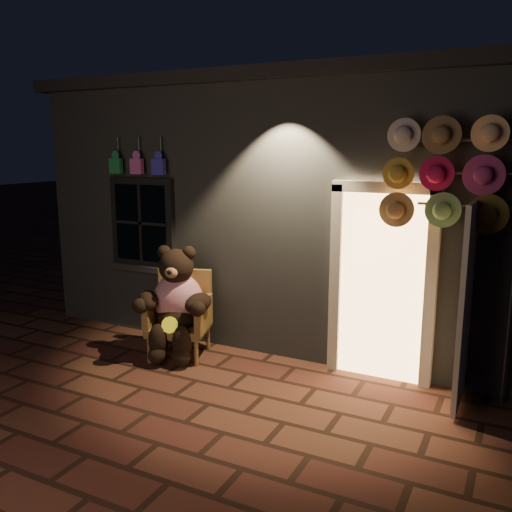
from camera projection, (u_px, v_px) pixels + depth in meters
The scene contains 5 objects.
ground at pixel (208, 404), 5.46m from camera, with size 60.00×60.00×0.00m, color #542F20.
shop_building at pixel (339, 199), 8.61m from camera, with size 7.30×5.95×3.51m.
wicker_armchair at pixel (181, 314), 6.71m from camera, with size 0.86×0.82×1.04m.
teddy_bear at pixel (176, 302), 6.55m from camera, with size 0.95×0.87×1.36m.
hat_rack at pixel (460, 173), 5.20m from camera, with size 1.63×0.22×2.84m.
Camera 1 is at (2.71, -4.30, 2.54)m, focal length 38.00 mm.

